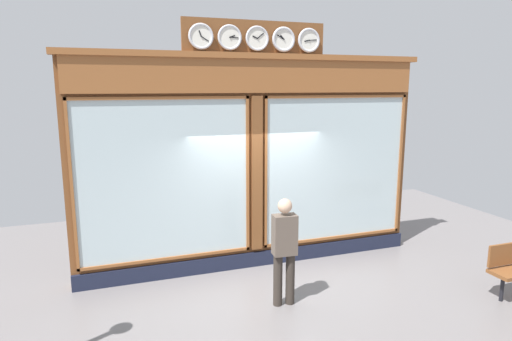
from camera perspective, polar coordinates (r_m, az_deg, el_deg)
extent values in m
cube|color=brown|center=(8.13, -0.35, 0.67)|extent=(6.46, 0.30, 3.80)
cube|color=#191E33|center=(8.46, 0.05, -11.33)|extent=(6.46, 0.08, 0.28)
cube|color=brown|center=(7.82, 0.10, 12.13)|extent=(6.33, 0.08, 0.58)
cube|color=brown|center=(7.85, 0.05, 14.60)|extent=(6.59, 0.20, 0.10)
cube|color=silver|center=(8.67, 10.30, 0.21)|extent=(2.88, 0.02, 2.72)
cube|color=brown|center=(8.51, 10.69, 9.39)|extent=(2.98, 0.04, 0.05)
cube|color=brown|center=(9.01, 10.07, -8.50)|extent=(2.98, 0.04, 0.05)
cube|color=brown|center=(9.46, 18.09, 0.73)|extent=(0.05, 0.04, 2.82)
cube|color=brown|center=(8.04, 1.26, -0.45)|extent=(0.05, 0.04, 2.82)
cube|color=silver|center=(7.62, -11.67, -1.31)|extent=(2.88, 0.02, 2.72)
cube|color=brown|center=(7.44, -12.06, 9.15)|extent=(2.98, 0.04, 0.05)
cube|color=brown|center=(8.00, -11.27, -11.08)|extent=(2.98, 0.04, 0.05)
cube|color=brown|center=(7.55, -22.72, -2.04)|extent=(0.05, 0.04, 2.82)
cube|color=brown|center=(7.92, -1.11, -0.62)|extent=(0.05, 0.04, 2.82)
cube|color=brown|center=(7.98, 0.07, -0.53)|extent=(0.20, 0.10, 2.82)
cube|color=brown|center=(7.92, -0.05, 16.66)|extent=(2.57, 0.06, 0.62)
cylinder|color=white|center=(8.22, 6.85, 16.37)|extent=(0.35, 0.02, 0.35)
torus|color=silver|center=(8.21, 6.86, 16.37)|extent=(0.43, 0.05, 0.43)
cube|color=black|center=(8.18, 6.59, 16.33)|extent=(0.10, 0.01, 0.04)
cube|color=black|center=(8.24, 7.37, 16.38)|extent=(0.15, 0.01, 0.02)
sphere|color=black|center=(8.20, 6.91, 16.38)|extent=(0.02, 0.02, 0.02)
cylinder|color=white|center=(8.02, 3.58, 16.56)|extent=(0.35, 0.02, 0.35)
torus|color=silver|center=(8.01, 3.59, 16.57)|extent=(0.43, 0.05, 0.43)
cube|color=black|center=(7.99, 3.40, 16.83)|extent=(0.08, 0.01, 0.08)
cube|color=black|center=(7.98, 3.19, 16.85)|extent=(0.13, 0.01, 0.08)
sphere|color=black|center=(8.00, 3.63, 16.58)|extent=(0.02, 0.02, 0.02)
cylinder|color=white|center=(7.84, 0.15, 16.71)|extent=(0.35, 0.02, 0.35)
torus|color=silver|center=(7.84, 0.16, 16.72)|extent=(0.42, 0.04, 0.42)
cube|color=black|center=(7.81, -0.12, 16.86)|extent=(0.09, 0.01, 0.05)
cube|color=black|center=(7.85, 0.60, 17.04)|extent=(0.12, 0.01, 0.10)
sphere|color=black|center=(7.82, 0.20, 16.73)|extent=(0.02, 0.02, 0.02)
cylinder|color=white|center=(7.69, -3.43, 16.81)|extent=(0.35, 0.02, 0.35)
torus|color=silver|center=(7.69, -3.42, 16.81)|extent=(0.42, 0.04, 0.42)
cube|color=black|center=(7.69, -3.07, 16.94)|extent=(0.09, 0.01, 0.05)
cube|color=black|center=(7.70, -2.85, 16.80)|extent=(0.15, 0.01, 0.01)
sphere|color=black|center=(7.67, -3.39, 16.82)|extent=(0.02, 0.02, 0.02)
cylinder|color=white|center=(7.57, -7.14, 16.84)|extent=(0.35, 0.02, 0.35)
torus|color=silver|center=(7.57, -7.13, 16.85)|extent=(0.42, 0.05, 0.42)
cube|color=black|center=(7.56, -7.24, 17.19)|extent=(0.05, 0.01, 0.09)
cube|color=black|center=(7.57, -6.62, 16.57)|extent=(0.13, 0.01, 0.09)
sphere|color=black|center=(7.55, -7.10, 16.86)|extent=(0.02, 0.02, 0.02)
cylinder|color=#312A24|center=(6.98, 2.84, -13.96)|extent=(0.14, 0.14, 0.82)
cylinder|color=#312A24|center=(7.03, 4.44, -13.76)|extent=(0.14, 0.14, 0.82)
cube|color=brown|center=(6.74, 3.72, -8.29)|extent=(0.38, 0.25, 0.62)
sphere|color=tan|center=(6.60, 3.77, -4.60)|extent=(0.22, 0.22, 0.22)
cylinder|color=black|center=(8.14, 29.22, -13.06)|extent=(0.06, 0.06, 0.45)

